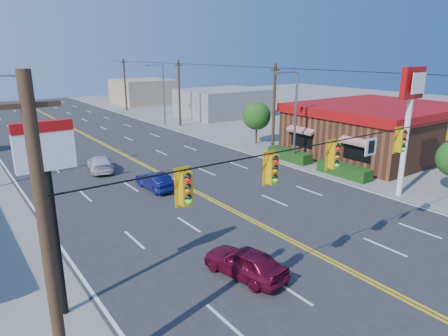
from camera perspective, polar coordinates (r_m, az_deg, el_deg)
ground at (r=19.27m, az=16.55°, el=-13.56°), size 160.00×160.00×0.00m
road at (r=34.13m, az=-10.73°, el=0.05°), size 20.00×120.00×0.06m
signal_span at (r=17.34m, az=17.59°, el=0.51°), size 24.32×0.34×9.00m
kfc at (r=40.66m, az=20.94°, el=5.25°), size 16.30×12.40×4.70m
kfc_pylon at (r=28.49m, az=25.01°, el=8.03°), size 2.20×0.36×8.50m
pizza_hut_sign at (r=14.71m, az=-23.77°, el=-1.66°), size 1.90×0.30×6.85m
streetlight_se at (r=34.51m, az=9.96°, el=7.89°), size 2.55×0.25×8.00m
streetlight_ne at (r=53.96m, az=-8.80°, el=10.85°), size 2.55×0.25×8.00m
utility_pole_near at (r=38.36m, az=7.14°, el=8.35°), size 0.28×0.28×8.40m
utility_pole_mid at (r=52.90m, az=-6.41°, el=10.50°), size 0.28×0.28×8.40m
utility_pole_far at (r=69.09m, az=-13.95°, el=11.44°), size 0.28×0.28×8.40m
tree_kfc_rear at (r=42.36m, az=4.69°, el=7.42°), size 2.94×2.94×4.41m
bld_east_mid at (r=61.74m, az=-0.18°, el=9.34°), size 12.00×10.00×4.00m
bld_east_far at (r=79.26m, az=-11.46°, el=10.69°), size 10.00×10.00×4.40m
car_magenta at (r=17.57m, az=3.02°, el=-13.44°), size 2.32×4.12×1.32m
car_blue at (r=28.45m, az=-9.84°, el=-1.94°), size 1.42×3.75×1.22m
car_white at (r=33.91m, az=-17.29°, el=0.52°), size 2.55×4.52×1.24m
car_silver at (r=39.08m, az=-23.60°, el=1.98°), size 3.29×5.20×1.34m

